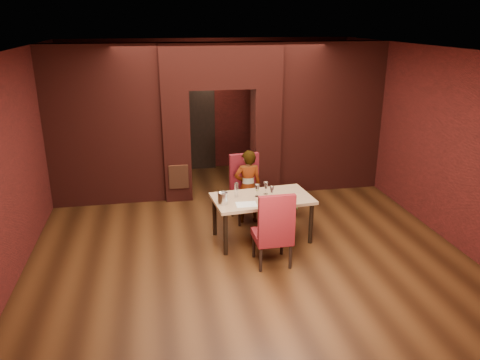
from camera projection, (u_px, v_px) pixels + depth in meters
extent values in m
plane|color=#442511|center=(239.00, 233.00, 8.40)|extent=(8.00, 8.00, 0.00)
cube|color=silver|center=(239.00, 49.00, 7.34)|extent=(7.00, 8.00, 0.04)
cube|color=maroon|center=(210.00, 105.00, 11.58)|extent=(7.00, 0.04, 3.20)
cube|color=maroon|center=(321.00, 263.00, 4.16)|extent=(7.00, 0.04, 3.20)
cube|color=maroon|center=(18.00, 158.00, 7.26)|extent=(0.04, 8.00, 3.20)
cube|color=maroon|center=(428.00, 138.00, 8.48)|extent=(0.04, 8.00, 3.20)
cube|color=maroon|center=(177.00, 145.00, 9.71)|extent=(0.55, 0.55, 2.30)
cube|color=maroon|center=(265.00, 141.00, 10.04)|extent=(0.55, 0.55, 2.30)
cube|color=maroon|center=(221.00, 65.00, 9.35)|extent=(2.45, 0.55, 0.90)
cube|color=maroon|center=(104.00, 127.00, 9.32)|extent=(2.28, 0.35, 3.20)
cube|color=maroon|center=(329.00, 118.00, 10.14)|extent=(2.28, 0.35, 3.20)
cube|color=#A1502E|center=(179.00, 177.00, 9.64)|extent=(0.40, 0.03, 0.50)
cube|color=black|center=(194.00, 128.00, 11.64)|extent=(0.90, 0.08, 2.10)
cube|color=black|center=(195.00, 128.00, 11.60)|extent=(1.02, 0.04, 2.22)
cube|color=tan|center=(262.00, 218.00, 8.06)|extent=(1.74, 1.09, 0.78)
cube|color=maroon|center=(248.00, 189.00, 8.76)|extent=(0.63, 0.63, 1.24)
cube|color=maroon|center=(272.00, 227.00, 7.19)|extent=(0.56, 0.56, 1.22)
imported|color=silver|center=(248.00, 187.00, 8.65)|extent=(0.52, 0.34, 1.40)
cube|color=white|center=(246.00, 204.00, 7.62)|extent=(0.35, 0.26, 0.00)
cylinder|color=silver|center=(223.00, 198.00, 7.61)|extent=(0.16, 0.16, 0.20)
cylinder|color=white|center=(236.00, 190.00, 7.89)|extent=(0.06, 0.06, 0.27)
imported|color=#356428|center=(292.00, 206.00, 9.10)|extent=(0.46, 0.46, 0.39)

